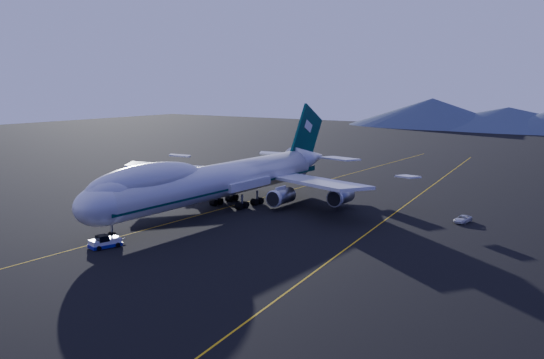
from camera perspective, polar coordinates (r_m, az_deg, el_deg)
The scene contains 6 objects.
ground at distance 116.95m, azimuth -4.97°, elevation -2.83°, with size 500.00×500.00×0.00m, color black.
taxiway_line_main at distance 116.95m, azimuth -4.97°, elevation -2.83°, with size 0.25×220.00×0.01m, color gold.
taxiway_line_side at distance 109.98m, azimuth 10.66°, elevation -3.73°, with size 0.25×200.00×0.01m, color gold.
boeing_747 at distance 115.91m, azimuth -5.00°, elevation -0.02°, with size 59.62×72.43×19.37m.
pushback_tug at distance 93.60m, azimuth -15.44°, elevation -5.81°, with size 3.53×5.00×1.98m.
service_van at distance 110.95m, azimuth 17.52°, elevation -3.57°, with size 2.01×4.37×1.21m, color silver.
Camera 1 is at (72.53, -88.46, 24.35)m, focal length 40.00 mm.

